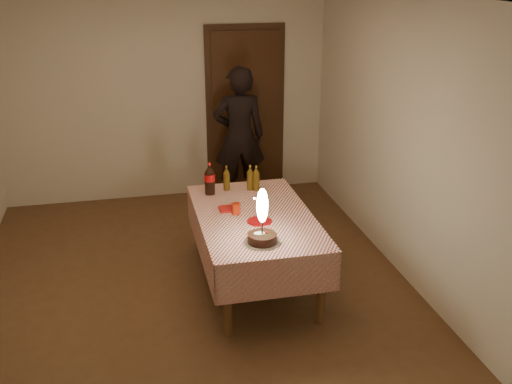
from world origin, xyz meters
TOP-DOWN VIEW (x-y plane):
  - ground at (0.00, 0.00)m, footprint 4.00×4.50m
  - room_shell at (0.03, 0.08)m, footprint 4.04×4.54m
  - dining_table at (0.57, -0.23)m, footprint 1.02×1.72m
  - birthday_cake at (0.50, -0.79)m, footprint 0.30×0.30m
  - red_plate at (0.58, -0.39)m, footprint 0.22×0.22m
  - red_cup at (0.41, -0.17)m, footprint 0.08×0.08m
  - clear_cup at (0.65, -0.22)m, footprint 0.07×0.07m
  - napkin_stack at (0.35, -0.07)m, footprint 0.15×0.15m
  - cola_bottle at (0.26, 0.37)m, footprint 0.10×0.10m
  - amber_bottle_left at (0.43, 0.43)m, footprint 0.06×0.06m
  - amber_bottle_right at (0.72, 0.37)m, footprint 0.06×0.06m
  - amber_bottle_mid at (0.66, 0.40)m, footprint 0.06×0.06m
  - photographer at (0.83, 1.79)m, footprint 0.64×0.47m

SIDE VIEW (x-z plane):
  - ground at x=0.00m, z-range -0.01..0.01m
  - dining_table at x=0.57m, z-range 0.26..0.97m
  - red_plate at x=0.58m, z-range 0.71..0.72m
  - napkin_stack at x=0.35m, z-range 0.71..0.73m
  - clear_cup at x=0.65m, z-range 0.71..0.80m
  - red_cup at x=0.41m, z-range 0.71..0.81m
  - amber_bottle_left at x=0.43m, z-range 0.70..0.96m
  - amber_bottle_right at x=0.72m, z-range 0.70..0.96m
  - amber_bottle_mid at x=0.66m, z-range 0.70..0.96m
  - birthday_cake at x=0.50m, z-range 0.61..1.08m
  - photographer at x=0.83m, z-range 0.00..1.70m
  - cola_bottle at x=0.26m, z-range 0.70..1.02m
  - room_shell at x=0.03m, z-range 0.34..2.96m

